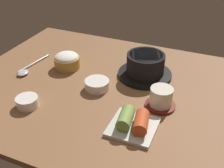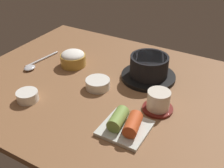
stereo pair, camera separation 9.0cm
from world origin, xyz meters
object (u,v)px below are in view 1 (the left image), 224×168
at_px(banchan_cup_center, 97,84).
at_px(rice_bowl, 67,60).
at_px(tea_cup_with_saucer, 161,98).
at_px(spoon, 27,70).
at_px(side_bowl_near, 27,102).
at_px(stone_pot, 145,66).
at_px(kimchi_plate, 133,123).

bearing_deg(banchan_cup_center, rice_bowl, 152.39).
distance_m(tea_cup_with_saucer, spoon, 0.51).
bearing_deg(tea_cup_with_saucer, rice_bowl, 165.59).
xyz_separation_m(side_bowl_near, spoon, (-0.14, 0.17, -0.01)).
bearing_deg(spoon, stone_pot, 18.46).
height_order(stone_pot, banchan_cup_center, stone_pot).
relative_size(tea_cup_with_saucer, spoon, 0.50).
bearing_deg(kimchi_plate, rice_bowl, 146.53).
bearing_deg(banchan_cup_center, stone_pot, 49.32).
height_order(stone_pot, rice_bowl, stone_pot).
height_order(rice_bowl, banchan_cup_center, rice_bowl).
bearing_deg(rice_bowl, stone_pot, 10.81).
distance_m(stone_pot, banchan_cup_center, 0.19).
bearing_deg(banchan_cup_center, kimchi_plate, -38.34).
relative_size(side_bowl_near, spoon, 0.37).
relative_size(tea_cup_with_saucer, side_bowl_near, 1.37).
height_order(stone_pot, tea_cup_with_saucer, stone_pot).
bearing_deg(side_bowl_near, spoon, 128.35).
relative_size(kimchi_plate, spoon, 0.69).
bearing_deg(kimchi_plate, side_bowl_near, -174.73).
bearing_deg(side_bowl_near, kimchi_plate, 5.27).
bearing_deg(spoon, rice_bowl, 33.53).
height_order(rice_bowl, tea_cup_with_saucer, tea_cup_with_saucer).
height_order(tea_cup_with_saucer, spoon, tea_cup_with_saucer).
bearing_deg(tea_cup_with_saucer, stone_pot, 122.51).
relative_size(stone_pot, kimchi_plate, 1.52).
bearing_deg(tea_cup_with_saucer, banchan_cup_center, 176.78).
bearing_deg(spoon, banchan_cup_center, -0.77).
height_order(rice_bowl, spoon, rice_bowl).
bearing_deg(kimchi_plate, tea_cup_with_saucer, 71.21).
relative_size(rice_bowl, spoon, 0.52).
distance_m(rice_bowl, kimchi_plate, 0.41).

